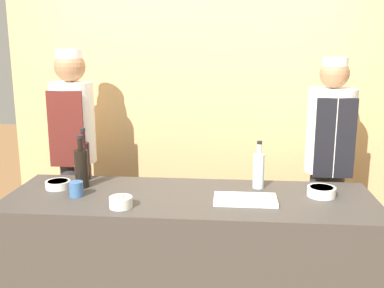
% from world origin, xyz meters
% --- Properties ---
extents(cabinet_wall, '(3.09, 0.18, 2.40)m').
position_xyz_m(cabinet_wall, '(0.00, 1.15, 1.20)').
color(cabinet_wall, tan).
rests_on(cabinet_wall, ground_plane).
extents(counter, '(2.14, 0.70, 0.91)m').
position_xyz_m(counter, '(0.00, 0.00, 0.45)').
color(counter, '#3D3833').
rests_on(counter, ground_plane).
extents(sauce_bowl_brown, '(0.15, 0.15, 0.04)m').
position_xyz_m(sauce_bowl_brown, '(-0.82, 0.08, 0.93)').
color(sauce_bowl_brown, silver).
rests_on(sauce_bowl_brown, counter).
extents(sauce_bowl_red, '(0.13, 0.13, 0.06)m').
position_xyz_m(sauce_bowl_red, '(-0.36, -0.21, 0.94)').
color(sauce_bowl_red, silver).
rests_on(sauce_bowl_red, counter).
extents(sauce_bowl_white, '(0.16, 0.16, 0.06)m').
position_xyz_m(sauce_bowl_white, '(0.76, 0.07, 0.94)').
color(sauce_bowl_white, silver).
rests_on(sauce_bowl_white, counter).
extents(cutting_board, '(0.35, 0.20, 0.02)m').
position_xyz_m(cutting_board, '(0.32, -0.06, 0.92)').
color(cutting_board, white).
rests_on(cutting_board, counter).
extents(bottle_clear, '(0.07, 0.07, 0.29)m').
position_xyz_m(bottle_clear, '(0.40, 0.20, 1.02)').
color(bottle_clear, silver).
rests_on(bottle_clear, counter).
extents(bottle_soy, '(0.08, 0.08, 0.33)m').
position_xyz_m(bottle_soy, '(-0.68, 0.11, 1.03)').
color(bottle_soy, black).
rests_on(bottle_soy, counter).
extents(bottle_wine, '(0.07, 0.07, 0.34)m').
position_xyz_m(bottle_wine, '(-0.71, 0.27, 1.04)').
color(bottle_wine, black).
rests_on(bottle_wine, counter).
extents(cup_blue, '(0.08, 0.08, 0.09)m').
position_xyz_m(cup_blue, '(-0.66, -0.06, 0.95)').
color(cup_blue, '#386093').
rests_on(cup_blue, counter).
extents(chef_left, '(0.32, 0.32, 1.73)m').
position_xyz_m(chef_left, '(-0.92, 0.68, 0.96)').
color(chef_left, '#28282D').
rests_on(chef_left, ground_plane).
extents(chef_right, '(0.33, 0.33, 1.68)m').
position_xyz_m(chef_right, '(0.92, 0.68, 0.92)').
color(chef_right, '#28282D').
rests_on(chef_right, ground_plane).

